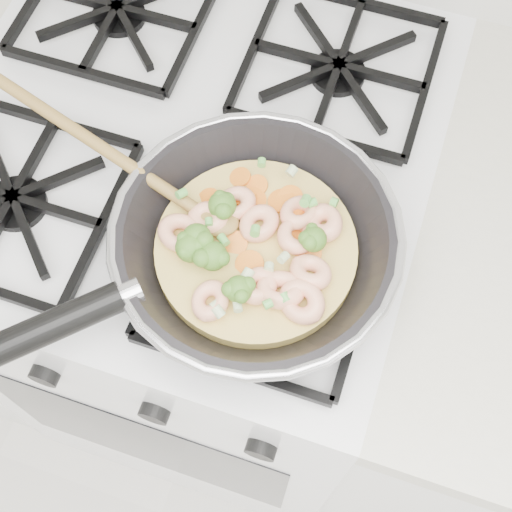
% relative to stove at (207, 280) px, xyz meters
% --- Properties ---
extents(stove, '(0.60, 0.60, 0.92)m').
position_rel_stove_xyz_m(stove, '(0.00, 0.00, 0.00)').
color(stove, white).
rests_on(stove, ground).
extents(skillet, '(0.48, 0.39, 0.10)m').
position_rel_stove_xyz_m(skillet, '(0.13, -0.14, 0.50)').
color(skillet, black).
rests_on(skillet, stove).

